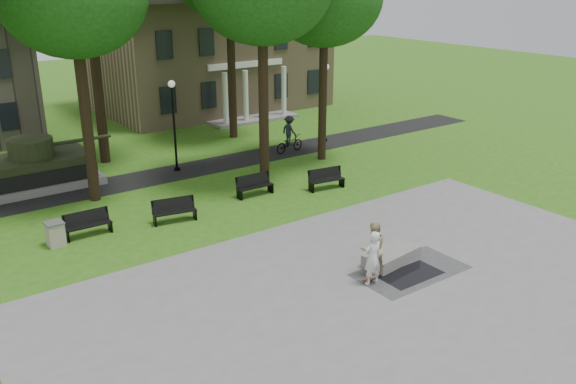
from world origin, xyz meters
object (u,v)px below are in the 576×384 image
skateboarder (373,258)px  trash_bin (55,234)px  concrete_block (391,256)px  friend_watching (373,249)px  cyclist (289,137)px  park_bench_0 (87,223)px

skateboarder → trash_bin: 12.02m
concrete_block → friend_watching: 1.43m
cyclist → trash_bin: 15.64m
cyclist → trash_bin: size_ratio=2.23×
skateboarder → friend_watching: size_ratio=0.99×
trash_bin → skateboarder: bearing=-50.6°
concrete_block → trash_bin: size_ratio=2.29×
concrete_block → cyclist: cyclist is taller
friend_watching → trash_bin: friend_watching is taller
concrete_block → park_bench_0: (-7.99, 8.76, 0.28)m
cyclist → trash_bin: (-14.75, -5.19, -0.39)m
friend_watching → park_bench_0: bearing=-41.3°
trash_bin → concrete_block: bearing=-42.5°
concrete_block → friend_watching: friend_watching is taller
skateboarder → friend_watching: bearing=-131.5°
friend_watching → trash_bin: (-8.10, 8.79, -0.49)m
friend_watching → cyclist: cyclist is taller
park_bench_0 → trash_bin: size_ratio=1.88×
concrete_block → skateboarder: (-1.68, -0.76, 0.72)m
friend_watching → trash_bin: 11.96m
park_bench_0 → cyclist: bearing=21.0°
skateboarder → park_bench_0: 11.43m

